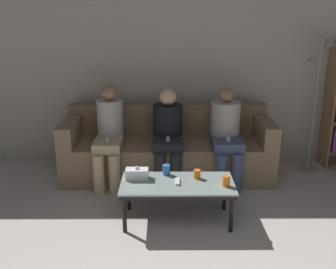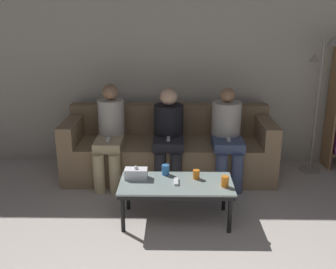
# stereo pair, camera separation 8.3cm
# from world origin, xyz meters

# --- Properties ---
(wall_back) EXTENTS (12.00, 0.06, 2.60)m
(wall_back) POSITION_xyz_m (0.00, 3.81, 1.30)
(wall_back) COLOR #B7B2A3
(wall_back) RESTS_ON ground_plane
(couch) EXTENTS (2.51, 0.86, 0.83)m
(couch) POSITION_xyz_m (0.00, 3.30, 0.32)
(couch) COLOR #897051
(couch) RESTS_ON ground_plane
(coffee_table) EXTENTS (1.08, 0.54, 0.40)m
(coffee_table) POSITION_xyz_m (0.09, 2.14, 0.36)
(coffee_table) COLOR #8C9E99
(coffee_table) RESTS_ON ground_plane
(cup_near_left) EXTENTS (0.07, 0.07, 0.09)m
(cup_near_left) POSITION_xyz_m (0.28, 2.23, 0.45)
(cup_near_left) COLOR orange
(cup_near_left) RESTS_ON coffee_table
(cup_near_right) EXTENTS (0.08, 0.08, 0.10)m
(cup_near_right) POSITION_xyz_m (-0.02, 2.33, 0.45)
(cup_near_right) COLOR #3372BF
(cup_near_right) RESTS_ON coffee_table
(cup_far_center) EXTENTS (0.07, 0.07, 0.10)m
(cup_far_center) POSITION_xyz_m (0.54, 2.06, 0.45)
(cup_far_center) COLOR orange
(cup_far_center) RESTS_ON coffee_table
(tissue_box) EXTENTS (0.22, 0.12, 0.13)m
(tissue_box) POSITION_xyz_m (-0.31, 2.23, 0.45)
(tissue_box) COLOR white
(tissue_box) RESTS_ON coffee_table
(game_remote) EXTENTS (0.04, 0.15, 0.02)m
(game_remote) POSITION_xyz_m (0.09, 2.14, 0.41)
(game_remote) COLOR white
(game_remote) RESTS_ON coffee_table
(standing_lamp) EXTENTS (0.31, 0.26, 1.70)m
(standing_lamp) POSITION_xyz_m (1.84, 3.44, 1.04)
(standing_lamp) COLOR gray
(standing_lamp) RESTS_ON ground_plane
(seated_person_left_end) EXTENTS (0.31, 0.68, 1.16)m
(seated_person_left_end) POSITION_xyz_m (-0.68, 3.08, 0.62)
(seated_person_left_end) COLOR tan
(seated_person_left_end) RESTS_ON ground_plane
(seated_person_mid_left) EXTENTS (0.35, 0.65, 1.11)m
(seated_person_mid_left) POSITION_xyz_m (0.00, 3.10, 0.61)
(seated_person_mid_left) COLOR #28282D
(seated_person_mid_left) RESTS_ON ground_plane
(seated_person_mid_right) EXTENTS (0.35, 0.67, 1.12)m
(seated_person_mid_right) POSITION_xyz_m (0.68, 3.09, 0.61)
(seated_person_mid_right) COLOR #47567A
(seated_person_mid_right) RESTS_ON ground_plane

